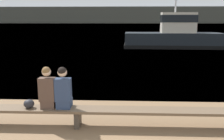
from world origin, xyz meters
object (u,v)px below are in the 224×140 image
Objects in this scene: tugboat_red at (174,37)px; person_left at (48,90)px; bench_main at (78,111)px; person_right at (63,90)px; shopping_bag at (29,104)px.

person_left is at bearing 161.38° from tugboat_red.
person_right is (-0.34, 0.01, 0.54)m from bench_main.
person_left is 1.00× the size of person_right.
person_left is at bearing 179.43° from bench_main.
person_left reaches higher than shopping_bag.
bench_main is 8.17× the size of person_left.
shopping_bag is (-0.47, -0.03, -0.35)m from person_left.
person_left is 18.59m from tugboat_red.
person_right is at bearing 162.49° from tugboat_red.
tugboat_red is (6.95, 17.45, 0.43)m from shopping_bag.
bench_main is 1.20m from shopping_bag.
bench_main is 0.89m from person_left.
person_right is 18.46m from tugboat_red.
bench_main is 33.06× the size of shopping_bag.
shopping_bag is at bearing -178.00° from person_right.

